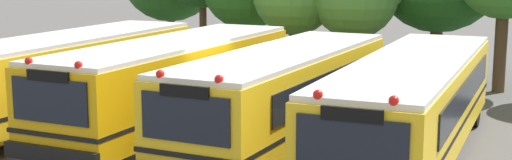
{
  "coord_description": "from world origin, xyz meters",
  "views": [
    {
      "loc": [
        8.46,
        -16.52,
        4.8
      ],
      "look_at": [
        0.85,
        0.0,
        1.6
      ],
      "focal_mm": 49.3,
      "sensor_mm": 36.0,
      "label": 1
    }
  ],
  "objects_px": {
    "school_bus_1": "(174,80)",
    "school_bus_3": "(413,102)",
    "school_bus_0": "(75,72)",
    "school_bus_2": "(284,93)"
  },
  "relations": [
    {
      "from": "school_bus_1",
      "to": "school_bus_2",
      "type": "xyz_separation_m",
      "value": [
        3.52,
        -0.43,
        -0.02
      ]
    },
    {
      "from": "school_bus_0",
      "to": "school_bus_3",
      "type": "distance_m",
      "value": 10.09
    },
    {
      "from": "school_bus_1",
      "to": "school_bus_3",
      "type": "bearing_deg",
      "value": 179.92
    },
    {
      "from": "school_bus_1",
      "to": "school_bus_2",
      "type": "height_order",
      "value": "school_bus_1"
    },
    {
      "from": "school_bus_0",
      "to": "school_bus_2",
      "type": "height_order",
      "value": "school_bus_0"
    },
    {
      "from": "school_bus_0",
      "to": "school_bus_2",
      "type": "distance_m",
      "value": 6.88
    },
    {
      "from": "school_bus_1",
      "to": "school_bus_3",
      "type": "relative_size",
      "value": 0.91
    },
    {
      "from": "school_bus_2",
      "to": "school_bus_3",
      "type": "xyz_separation_m",
      "value": [
        3.21,
        0.37,
        -0.02
      ]
    },
    {
      "from": "school_bus_1",
      "to": "school_bus_3",
      "type": "xyz_separation_m",
      "value": [
        6.73,
        -0.06,
        -0.04
      ]
    },
    {
      "from": "school_bus_0",
      "to": "school_bus_3",
      "type": "height_order",
      "value": "school_bus_0"
    }
  ]
}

